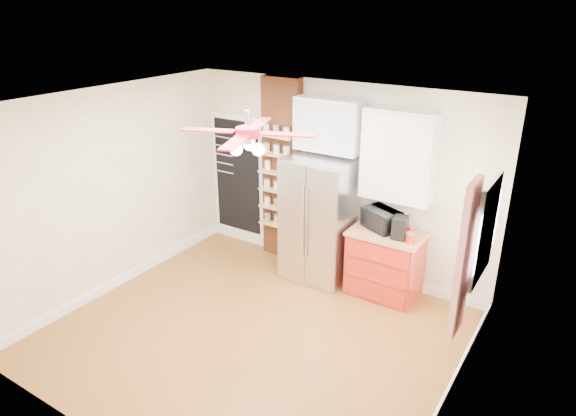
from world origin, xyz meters
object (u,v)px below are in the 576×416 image
Objects in this scene: coffee_maker at (400,228)px; toaster_oven at (381,219)px; ceiling_fan at (248,133)px; pantry_jar_oats at (268,165)px; canister_left at (410,238)px; red_cabinet at (385,263)px; fridge at (319,219)px.

toaster_oven is at bearing 147.75° from coffee_maker.
ceiling_fan is 2.29m from pantry_jar_oats.
canister_left is at bearing 0.68° from toaster_oven.
ceiling_fan is at bearing -129.83° from canister_left.
coffee_maker is at bearing 156.69° from canister_left.
toaster_oven reaches higher than red_cabinet.
ceiling_fan is at bearing -88.24° from fridge.
fridge is 6.16× the size of coffee_maker.
canister_left reaches higher than red_cabinet.
canister_left is at bearing -31.25° from coffee_maker.
coffee_maker is at bearing -1.51° from fridge.
coffee_maker is 2.01× the size of pantry_jar_oats.
ceiling_fan reaches higher than fridge.
fridge is at bearing -177.05° from red_cabinet.
fridge is 1.06m from red_cabinet.
ceiling_fan reaches higher than toaster_oven.
pantry_jar_oats reaches higher than coffee_maker.
toaster_oven is (0.85, 0.11, 0.16)m from fridge.
pantry_jar_oats is at bearing 176.49° from red_cabinet.
ceiling_fan is at bearing -89.99° from toaster_oven.
coffee_maker is (0.31, -0.14, 0.01)m from toaster_oven.
toaster_oven is (-0.12, 0.06, 0.58)m from red_cabinet.
toaster_oven is at bearing 156.03° from canister_left.
coffee_maker is (1.11, 1.60, -1.38)m from ceiling_fan.
pantry_jar_oats is at bearing 166.71° from coffee_maker.
pantry_jar_oats reaches higher than canister_left.
canister_left is (1.27, 1.53, -1.46)m from ceiling_fan.
red_cabinet is at bearing 149.05° from coffee_maker.
canister_left is at bearing 50.17° from ceiling_fan.
canister_left is at bearing -4.39° from fridge.
fridge is 1.17m from coffee_maker.
fridge is 0.87m from toaster_oven.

